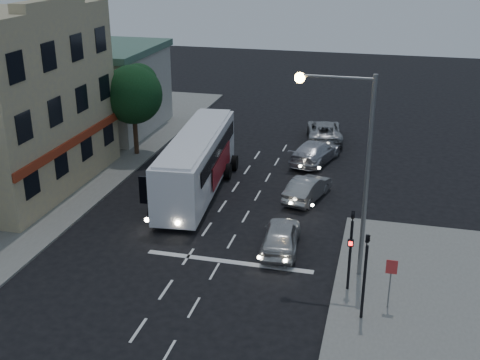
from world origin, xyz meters
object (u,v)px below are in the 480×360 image
(traffic_signal_side, at_px, (365,267))
(streetlight, at_px, (353,154))
(street_tree, at_px, (133,92))
(car_suv, at_px, (281,236))
(regulatory_sign, at_px, (391,276))
(car_sedan_c, at_px, (324,131))
(car_sedan_b, at_px, (315,152))
(tour_bus, at_px, (197,161))
(car_sedan_a, at_px, (307,188))
(traffic_signal_main, at_px, (351,241))

(traffic_signal_side, bearing_deg, streetlight, 105.70)
(streetlight, xyz_separation_m, street_tree, (-15.55, 12.82, -1.23))
(car_suv, xyz_separation_m, regulatory_sign, (5.16, -4.04, 0.87))
(traffic_signal_side, distance_m, regulatory_sign, 1.61)
(car_sedan_c, bearing_deg, car_sedan_b, 80.17)
(car_sedan_c, bearing_deg, car_suv, 80.43)
(tour_bus, bearing_deg, street_tree, 134.46)
(car_sedan_c, bearing_deg, traffic_signal_side, 90.84)
(car_sedan_a, distance_m, traffic_signal_side, 12.12)
(regulatory_sign, bearing_deg, car_suv, 141.99)
(car_suv, distance_m, car_sedan_c, 17.69)
(tour_bus, relative_size, car_sedan_c, 2.21)
(car_sedan_b, distance_m, streetlight, 15.51)
(street_tree, bearing_deg, regulatory_sign, -41.08)
(car_suv, bearing_deg, street_tree, -46.68)
(car_sedan_b, bearing_deg, car_sedan_a, 108.68)
(car_suv, relative_size, traffic_signal_side, 1.04)
(regulatory_sign, bearing_deg, street_tree, 138.92)
(tour_bus, distance_m, streetlight, 12.61)
(car_sedan_a, distance_m, car_sedan_c, 11.32)
(traffic_signal_side, distance_m, streetlight, 4.84)
(car_suv, distance_m, car_sedan_b, 12.73)
(car_sedan_a, relative_size, streetlight, 0.46)
(car_sedan_a, height_order, car_sedan_c, car_sedan_c)
(traffic_signal_side, relative_size, street_tree, 0.66)
(tour_bus, relative_size, traffic_signal_main, 2.89)
(tour_bus, xyz_separation_m, car_sedan_b, (6.13, 6.79, -1.19))
(tour_bus, bearing_deg, traffic_signal_main, -48.06)
(tour_bus, bearing_deg, car_sedan_c, 57.25)
(car_sedan_b, xyz_separation_m, regulatory_sign, (5.19, -16.77, 0.85))
(regulatory_sign, distance_m, streetlight, 5.18)
(car_sedan_b, distance_m, car_sedan_c, 4.95)
(car_sedan_c, height_order, streetlight, streetlight)
(car_sedan_a, xyz_separation_m, car_sedan_b, (-0.38, 6.36, 0.06))
(streetlight, bearing_deg, traffic_signal_main, -79.80)
(tour_bus, xyz_separation_m, regulatory_sign, (11.32, -9.98, -0.34))
(traffic_signal_main, height_order, traffic_signal_side, same)
(traffic_signal_side, xyz_separation_m, streetlight, (-0.96, 3.40, 3.31))
(car_sedan_b, relative_size, streetlight, 0.57)
(car_suv, bearing_deg, streetlight, 149.10)
(car_suv, bearing_deg, car_sedan_b, -94.31)
(car_sedan_a, relative_size, car_sedan_c, 0.78)
(car_suv, distance_m, streetlight, 6.16)
(street_tree, bearing_deg, tour_bus, -40.47)
(car_suv, bearing_deg, regulatory_sign, 137.59)
(car_sedan_c, height_order, street_tree, street_tree)
(traffic_signal_main, xyz_separation_m, traffic_signal_side, (0.70, -1.98, 0.00))
(car_suv, relative_size, car_sedan_b, 0.83)
(traffic_signal_main, height_order, street_tree, street_tree)
(tour_bus, xyz_separation_m, street_tree, (-6.19, 5.28, 2.56))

